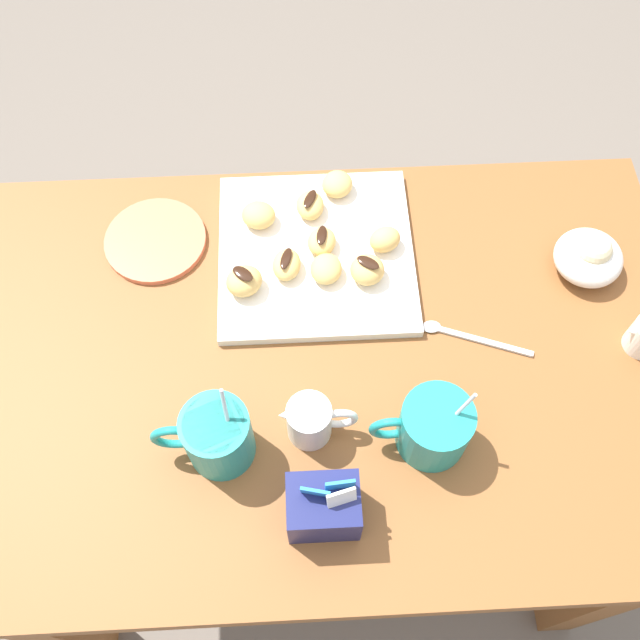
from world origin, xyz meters
The scene contains 24 objects.
ground_plane centered at (0.00, 0.00, 0.00)m, with size 8.00×8.00×0.00m, color #665B51.
dining_table centered at (0.00, 0.00, 0.58)m, with size 1.08×0.69×0.72m.
pastry_plate_square centered at (0.00, -0.18, 0.73)m, with size 0.30×0.30×0.02m, color white.
coffee_mug_teal_left centered at (-0.14, 0.13, 0.77)m, with size 0.13×0.09×0.14m.
coffee_mug_teal_right centered at (0.14, 0.13, 0.77)m, with size 0.13×0.09×0.15m.
cream_pitcher_white centered at (0.02, 0.11, 0.76)m, with size 0.10×0.06×0.07m.
sugar_caddy centered at (0.01, 0.22, 0.76)m, with size 0.09×0.07×0.11m.
ice_cream_bowl centered at (-0.41, -0.13, 0.75)m, with size 0.10×0.10×0.08m.
saucer_coral_left centered at (0.25, -0.21, 0.73)m, with size 0.16×0.16×0.01m, color #E5704C.
loose_spoon_near_saucer centered at (-0.21, -0.03, 0.72)m, with size 0.16×0.07×0.01m.
beignet_0 centered at (0.09, -0.24, 0.75)m, with size 0.05×0.05×0.03m, color #E5B260.
beignet_1 centered at (-0.04, -0.29, 0.75)m, with size 0.05×0.05×0.03m, color #E5B260.
beignet_2 centered at (0.11, -0.12, 0.76)m, with size 0.05×0.05×0.04m, color #E5B260.
chocolate_drizzle_2 centered at (0.11, -0.12, 0.78)m, with size 0.03×0.02×0.01m, color black.
beignet_3 centered at (0.05, -0.14, 0.75)m, with size 0.06×0.04×0.03m, color #E5B260.
chocolate_drizzle_3 centered at (0.05, -0.14, 0.77)m, with size 0.04×0.01×0.01m, color black.
beignet_4 centered at (-0.11, -0.18, 0.75)m, with size 0.05×0.04×0.03m, color #E5B260.
beignet_5 centered at (-0.07, -0.13, 0.76)m, with size 0.05×0.05×0.04m, color #E5B260.
chocolate_drizzle_5 centered at (-0.07, -0.13, 0.77)m, with size 0.04×0.02×0.01m, color black.
beignet_6 centered at (0.01, -0.25, 0.75)m, with size 0.05×0.04×0.03m, color #E5B260.
chocolate_drizzle_6 centered at (0.01, -0.25, 0.77)m, with size 0.04×0.02×0.01m, color black.
beignet_7 centered at (-0.01, -0.18, 0.75)m, with size 0.05×0.04×0.03m, color #E5B260.
chocolate_drizzle_7 centered at (-0.01, -0.18, 0.77)m, with size 0.04×0.01×0.01m, color black.
beignet_8 centered at (-0.01, -0.13, 0.75)m, with size 0.05×0.05×0.03m, color #E5B260.
Camera 1 is at (0.02, 0.44, 1.66)m, focal length 40.54 mm.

